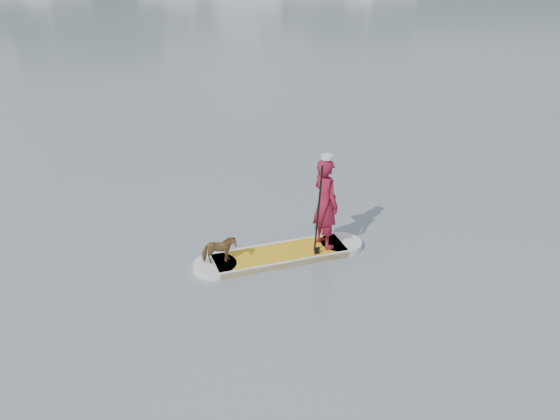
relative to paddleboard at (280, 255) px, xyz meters
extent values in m
plane|color=slate|center=(-2.22, 2.35, -0.06)|extent=(140.00, 140.00, 0.00)
cube|color=gold|center=(0.00, 0.00, 0.00)|extent=(2.61, 1.29, 0.12)
cylinder|color=silver|center=(-1.22, -0.25, 0.00)|extent=(0.80, 0.80, 0.12)
cylinder|color=silver|center=(1.22, 0.25, 0.00)|extent=(0.80, 0.80, 0.12)
cube|color=silver|center=(-0.08, 0.36, 0.00)|extent=(2.46, 0.57, 0.12)
cube|color=silver|center=(0.08, -0.36, 0.00)|extent=(2.46, 0.57, 0.12)
imported|color=maroon|center=(0.87, 0.18, 0.94)|extent=(0.64, 0.76, 1.76)
cylinder|color=silver|center=(0.87, 0.18, 1.86)|extent=(0.22, 0.22, 0.07)
imported|color=brown|center=(-1.14, -0.24, 0.32)|extent=(0.65, 0.36, 0.52)
cylinder|color=black|center=(0.67, -0.15, 0.94)|extent=(0.09, 0.30, 1.89)
cube|color=black|center=(0.67, -0.15, 0.04)|extent=(0.10, 0.04, 0.32)
camera|label=1|loc=(-1.27, -10.03, 5.91)|focal=40.00mm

